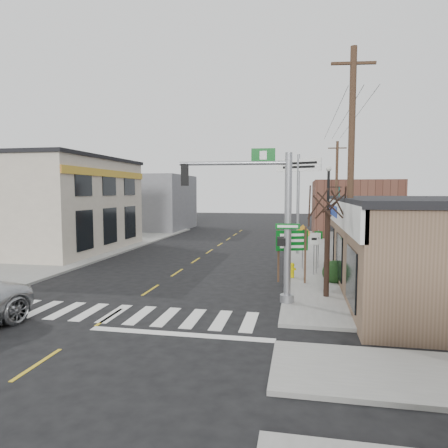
% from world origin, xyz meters
% --- Properties ---
extents(ground, '(140.00, 140.00, 0.00)m').
position_xyz_m(ground, '(0.00, 0.00, 0.00)').
color(ground, black).
rests_on(ground, ground).
extents(sidewalk_right, '(6.00, 38.00, 0.13)m').
position_xyz_m(sidewalk_right, '(9.00, 13.00, 0.07)').
color(sidewalk_right, gray).
rests_on(sidewalk_right, ground).
extents(sidewalk_left, '(6.00, 38.00, 0.13)m').
position_xyz_m(sidewalk_left, '(-9.00, 13.00, 0.07)').
color(sidewalk_left, gray).
rests_on(sidewalk_left, ground).
extents(center_line, '(0.12, 56.00, 0.01)m').
position_xyz_m(center_line, '(0.00, 8.00, 0.01)').
color(center_line, gold).
rests_on(center_line, ground).
extents(crosswalk, '(11.00, 2.20, 0.01)m').
position_xyz_m(crosswalk, '(0.00, 0.40, 0.01)').
color(crosswalk, silver).
rests_on(crosswalk, ground).
extents(left_building, '(12.00, 12.00, 6.80)m').
position_xyz_m(left_building, '(-13.00, 14.00, 3.40)').
color(left_building, beige).
rests_on(left_building, ground).
extents(bldg_distant_right, '(8.00, 10.00, 5.60)m').
position_xyz_m(bldg_distant_right, '(12.00, 30.00, 2.80)').
color(bldg_distant_right, brown).
rests_on(bldg_distant_right, ground).
extents(bldg_distant_left, '(9.00, 10.00, 6.40)m').
position_xyz_m(bldg_distant_left, '(-11.00, 32.00, 3.20)').
color(bldg_distant_left, slate).
rests_on(bldg_distant_left, ground).
extents(traffic_signal_pole, '(4.76, 0.38, 6.03)m').
position_xyz_m(traffic_signal_pole, '(5.48, 2.70, 3.72)').
color(traffic_signal_pole, gray).
rests_on(traffic_signal_pole, sidewalk_right).
extents(guide_sign, '(1.55, 0.13, 2.71)m').
position_xyz_m(guide_sign, '(6.30, 6.16, 1.89)').
color(guide_sign, '#483121').
rests_on(guide_sign, sidewalk_right).
extents(fire_hydrant, '(0.24, 0.24, 0.77)m').
position_xyz_m(fire_hydrant, '(6.30, 7.30, 0.55)').
color(fire_hydrant, '#D6C100').
rests_on(fire_hydrant, sidewalk_right).
extents(ped_crossing_sign, '(0.97, 0.07, 2.51)m').
position_xyz_m(ped_crossing_sign, '(6.83, 9.85, 1.86)').
color(ped_crossing_sign, gray).
rests_on(ped_crossing_sign, sidewalk_right).
extents(lamp_post, '(0.75, 0.59, 5.78)m').
position_xyz_m(lamp_post, '(8.26, 10.24, 3.48)').
color(lamp_post, black).
rests_on(lamp_post, sidewalk_right).
extents(dance_center_sign, '(3.27, 0.20, 6.94)m').
position_xyz_m(dance_center_sign, '(6.50, 15.48, 5.34)').
color(dance_center_sign, gray).
rests_on(dance_center_sign, sidewalk_right).
extents(bare_tree, '(2.69, 2.69, 5.37)m').
position_xyz_m(bare_tree, '(7.78, 3.90, 4.36)').
color(bare_tree, black).
rests_on(bare_tree, sidewalk_right).
extents(shrub_front, '(1.46, 1.46, 1.09)m').
position_xyz_m(shrub_front, '(9.79, 4.61, 0.68)').
color(shrub_front, '#193C16').
rests_on(shrub_front, sidewalk_right).
extents(shrub_back, '(1.18, 1.18, 0.88)m').
position_xyz_m(shrub_back, '(8.35, 6.79, 0.57)').
color(shrub_back, black).
rests_on(shrub_back, sidewalk_right).
extents(utility_pole_near, '(1.76, 0.26, 10.09)m').
position_xyz_m(utility_pole_near, '(8.65, 3.99, 5.31)').
color(utility_pole_near, '#4E4028').
rests_on(utility_pole_near, sidewalk_right).
extents(utility_pole_far, '(1.45, 0.22, 8.37)m').
position_xyz_m(utility_pole_far, '(9.50, 20.35, 4.42)').
color(utility_pole_far, '#3F341D').
rests_on(utility_pole_far, sidewalk_right).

